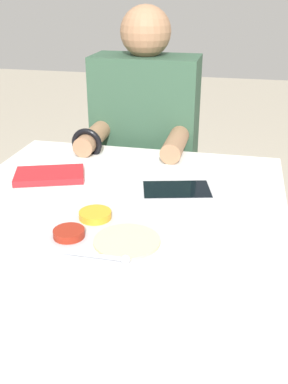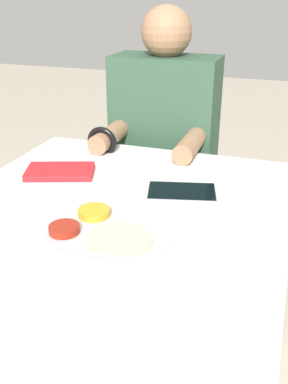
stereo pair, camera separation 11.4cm
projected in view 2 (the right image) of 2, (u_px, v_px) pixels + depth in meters
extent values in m
cube|color=silver|center=(118.00, 318.00, 1.36)|extent=(0.90, 0.96, 0.75)
cylinder|color=#B7BABF|center=(98.00, 235.00, 1.05)|extent=(0.34, 0.34, 0.01)
cylinder|color=gold|center=(94.00, 212.00, 1.13)|extent=(0.08, 0.08, 0.02)
cylinder|color=maroon|center=(64.00, 229.00, 1.05)|extent=(0.07, 0.07, 0.02)
cylinder|color=beige|center=(119.00, 240.00, 1.02)|extent=(0.15, 0.15, 0.01)
cylinder|color=#B7BABF|center=(84.00, 252.00, 0.97)|extent=(0.14, 0.01, 0.01)
sphere|color=#B7BABF|center=(113.00, 258.00, 0.95)|extent=(0.02, 0.02, 0.02)
cube|color=silver|center=(60.00, 173.00, 1.40)|extent=(0.23, 0.18, 0.01)
cube|color=red|center=(60.00, 171.00, 1.39)|extent=(0.24, 0.19, 0.02)
cube|color=#B7B7BC|center=(182.00, 192.00, 1.27)|extent=(0.24, 0.18, 0.01)
cube|color=black|center=(182.00, 191.00, 1.27)|extent=(0.21, 0.16, 0.00)
cube|color=black|center=(162.00, 249.00, 2.00)|extent=(0.36, 0.22, 0.44)
cube|color=#2D4C38|center=(164.00, 136.00, 1.78)|extent=(0.40, 0.20, 0.61)
sphere|color=#936B4C|center=(167.00, 32.00, 1.62)|extent=(0.19, 0.19, 0.19)
cylinder|color=#936B4C|center=(110.00, 136.00, 1.64)|extent=(0.07, 0.24, 0.07)
cylinder|color=#936B4C|center=(190.00, 145.00, 1.55)|extent=(0.07, 0.24, 0.07)
torus|color=black|center=(102.00, 142.00, 1.58)|extent=(0.11, 0.02, 0.11)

